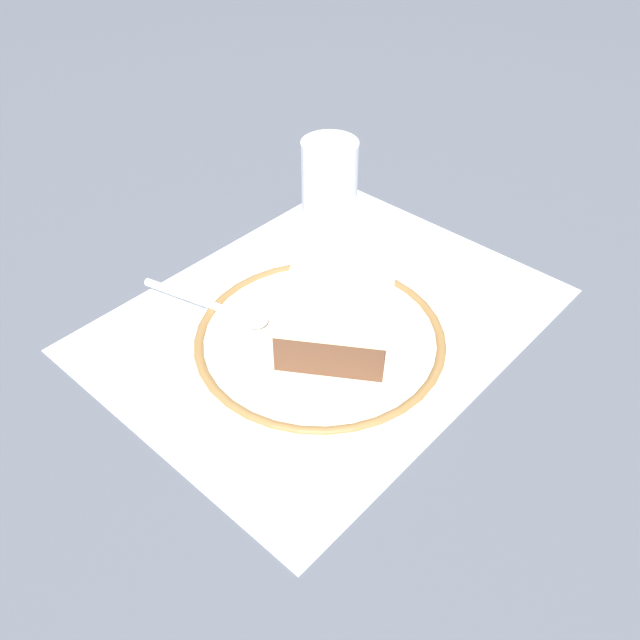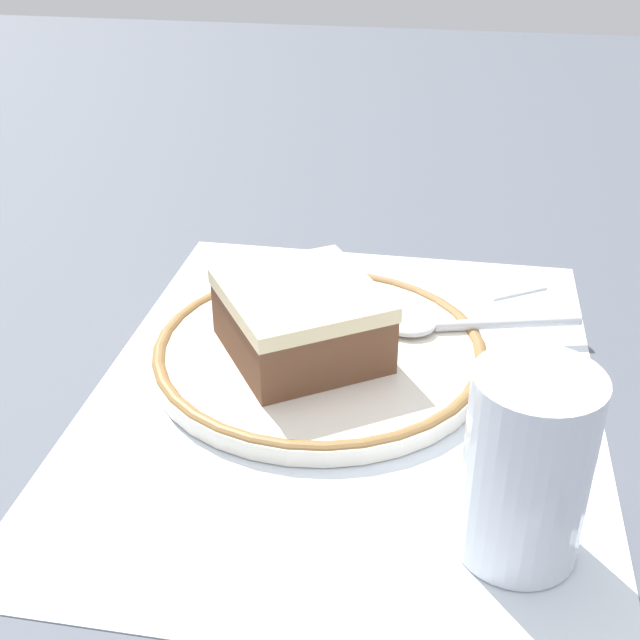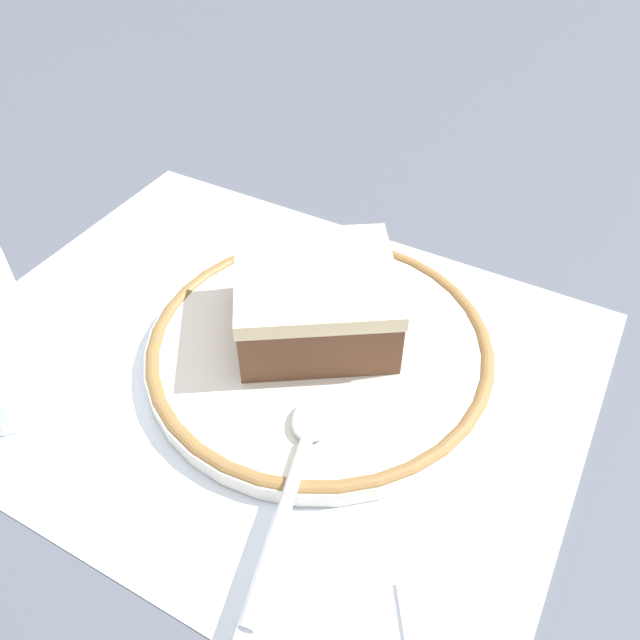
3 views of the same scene
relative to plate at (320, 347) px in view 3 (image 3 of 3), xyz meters
The scene contains 6 objects.
ground_plane 0.04m from the plate, 34.81° to the left, with size 2.40×2.40×0.00m, color #4C515B.
placemat 0.04m from the plate, 34.81° to the left, with size 0.41×0.32×0.00m, color silver.
plate is the anchor object (origin of this frame).
cake_slice 0.03m from the plate, 50.26° to the right, with size 0.14×0.13×0.05m.
spoon 0.10m from the plate, 111.77° to the left, with size 0.05×0.14×0.01m.
sugar_packet 0.19m from the plate, 135.43° to the left, with size 0.05×0.03×0.01m, color white.
Camera 3 is at (-0.17, 0.23, 0.31)m, focal length 35.99 mm.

